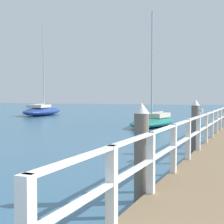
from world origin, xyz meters
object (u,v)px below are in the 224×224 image
Objects in this scene: dock_piling_near at (141,152)px; boat_1 at (154,121)px; dock_piling_far at (195,126)px; seagull_foreground at (201,111)px; boat_0 at (42,111)px.

boat_1 is at bearing 105.38° from dock_piling_near.
dock_piling_far is (0.00, 6.05, 0.00)m from dock_piling_near.
boat_0 is at bearing -59.92° from seagull_foreground.
seagull_foreground is 12.00m from boat_1.
boat_0 is (-19.06, 24.08, -0.48)m from dock_piling_near.
dock_piling_near is 1.00× the size of dock_piling_far.
seagull_foreground is (0.38, -1.29, 0.60)m from dock_piling_far.
dock_piling_near is at bearing -90.00° from dock_piling_far.
seagull_foreground is 0.05× the size of boat_0.
seagull_foreground is at bearing 118.25° from boat_1.
dock_piling_far is at bearing 90.00° from dock_piling_near.
seagull_foreground is at bearing 85.41° from dock_piling_near.
dock_piling_near is 0.25× the size of boat_1.
dock_piling_far is 0.19× the size of boat_0.
boat_1 reaches higher than dock_piling_near.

